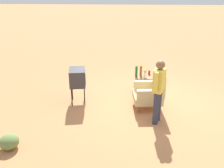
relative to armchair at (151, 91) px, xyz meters
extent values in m
plane|color=#C17A4C|center=(-0.26, 0.08, -0.50)|extent=(60.00, 60.00, 0.00)
cylinder|color=brown|center=(-0.24, -0.39, -0.39)|extent=(0.05, 0.05, 0.22)
cylinder|color=brown|center=(0.29, -0.35, -0.39)|extent=(0.05, 0.05, 0.22)
cylinder|color=brown|center=(-0.28, 0.14, -0.39)|extent=(0.05, 0.05, 0.22)
cylinder|color=brown|center=(0.25, 0.18, -0.39)|extent=(0.05, 0.05, 0.22)
cube|color=#CCB784|center=(0.01, -0.10, -0.18)|extent=(0.82, 0.82, 0.20)
cube|color=#CCB784|center=(-0.02, 0.22, 0.24)|extent=(0.77, 0.22, 0.64)
cube|color=#CCB784|center=(-0.31, -0.13, 0.05)|extent=(0.19, 0.69, 0.26)
cube|color=#CCB784|center=(0.33, -0.08, 0.05)|extent=(0.19, 0.69, 0.26)
cylinder|color=black|center=(-1.02, -0.38, -0.19)|extent=(0.04, 0.04, 0.63)
cylinder|color=black|center=(-0.57, -0.38, -0.19)|extent=(0.04, 0.04, 0.63)
cylinder|color=black|center=(-1.02, 0.07, -0.19)|extent=(0.04, 0.04, 0.63)
cylinder|color=black|center=(-0.57, 0.07, -0.19)|extent=(0.04, 0.04, 0.63)
cube|color=brown|center=(-0.80, -0.15, 0.14)|extent=(0.56, 0.56, 0.03)
cylinder|color=black|center=(-0.04, -1.87, -0.22)|extent=(0.03, 0.03, 0.55)
cylinder|color=black|center=(-0.47, -1.94, -0.22)|extent=(0.03, 0.03, 0.55)
cylinder|color=black|center=(0.02, -2.23, -0.22)|extent=(0.03, 0.03, 0.55)
cylinder|color=black|center=(-0.42, -2.30, -0.22)|extent=(0.03, 0.03, 0.55)
cube|color=#333338|center=(-0.23, -2.08, 0.29)|extent=(0.66, 0.53, 0.48)
cube|color=#383D3F|center=(-0.26, -1.86, 0.29)|extent=(0.42, 0.08, 0.34)
cylinder|color=#2D3347|center=(0.68, 0.11, -0.07)|extent=(0.14, 0.14, 0.86)
cylinder|color=#2D3347|center=(0.87, 0.03, -0.07)|extent=(0.14, 0.14, 0.86)
cube|color=#D6C64C|center=(0.77, 0.07, 0.64)|extent=(0.42, 0.35, 0.56)
cylinder|color=#D6C64C|center=(0.56, 0.17, 0.67)|extent=(0.09, 0.09, 0.50)
cylinder|color=#D6C64C|center=(0.99, -0.03, 0.67)|extent=(0.09, 0.09, 0.50)
sphere|color=brown|center=(0.77, 0.07, 1.03)|extent=(0.22, 0.22, 0.22)
cylinder|color=brown|center=(-0.80, -0.25, 0.31)|extent=(0.07, 0.07, 0.30)
cylinder|color=#1E5623|center=(-0.73, -0.39, 0.32)|extent=(0.07, 0.07, 0.32)
cylinder|color=red|center=(-0.90, 0.01, 0.22)|extent=(0.07, 0.07, 0.12)
cylinder|color=silver|center=(-0.60, -0.14, 0.25)|extent=(0.09, 0.09, 0.18)
sphere|color=yellow|center=(-0.60, -0.14, 0.39)|extent=(0.07, 0.07, 0.07)
sphere|color=#E04C66|center=(-0.64, -0.13, 0.39)|extent=(0.07, 0.07, 0.07)
sphere|color=orange|center=(-0.57, -0.15, 0.39)|extent=(0.07, 0.07, 0.07)
ellipsoid|color=olive|center=(2.00, -3.20, -0.34)|extent=(0.42, 0.42, 0.32)
camera|label=1|loc=(6.31, -0.80, 2.87)|focal=40.03mm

